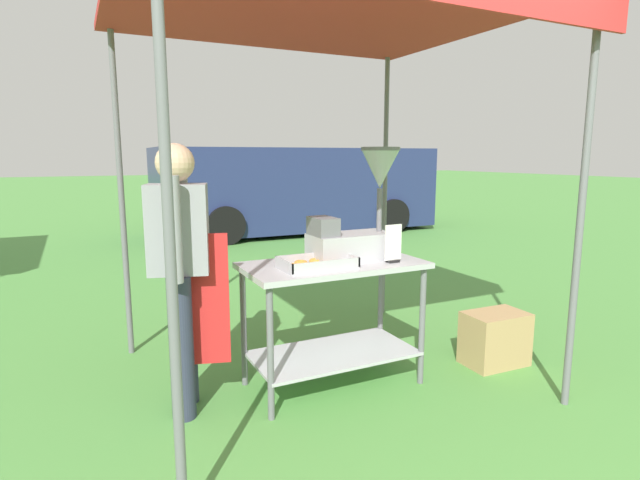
{
  "coord_description": "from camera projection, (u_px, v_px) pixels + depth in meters",
  "views": [
    {
      "loc": [
        -1.36,
        -1.97,
        1.54
      ],
      "look_at": [
        0.13,
        1.07,
        0.97
      ],
      "focal_mm": 28.03,
      "sensor_mm": 36.0,
      "label": 1
    }
  ],
  "objects": [
    {
      "name": "donut_fryer",
      "position": [
        359.0,
        217.0,
        3.35
      ],
      "size": [
        0.63,
        0.28,
        0.75
      ],
      "color": "#B7B7BC",
      "rests_on": "donut_cart"
    },
    {
      "name": "donut_cart",
      "position": [
        333.0,
        298.0,
        3.32
      ],
      "size": [
        1.19,
        0.61,
        0.85
      ],
      "color": "#B7B7BC",
      "rests_on": "ground"
    },
    {
      "name": "donut_tray",
      "position": [
        316.0,
        264.0,
        3.12
      ],
      "size": [
        0.46,
        0.28,
        0.07
      ],
      "color": "#B7B7BC",
      "rests_on": "donut_cart"
    },
    {
      "name": "van_navy",
      "position": [
        296.0,
        189.0,
        10.17
      ],
      "size": [
        5.6,
        2.21,
        1.69
      ],
      "color": "navy",
      "rests_on": "ground"
    },
    {
      "name": "supply_crate",
      "position": [
        495.0,
        338.0,
        3.71
      ],
      "size": [
        0.47,
        0.32,
        0.4
      ],
      "color": "tan",
      "rests_on": "ground"
    },
    {
      "name": "stall_canopy",
      "position": [
        327.0,
        20.0,
        3.11
      ],
      "size": [
        2.56,
        2.28,
        2.48
      ],
      "color": "slate",
      "rests_on": "ground"
    },
    {
      "name": "ground_plane",
      "position": [
        176.0,
        254.0,
        7.9
      ],
      "size": [
        70.0,
        70.0,
        0.0
      ],
      "primitive_type": "plane",
      "color": "#519342"
    },
    {
      "name": "vendor",
      "position": [
        181.0,
        266.0,
        2.93
      ],
      "size": [
        0.47,
        0.53,
        1.61
      ],
      "color": "#2D3347",
      "rests_on": "ground"
    },
    {
      "name": "menu_sign",
      "position": [
        393.0,
        246.0,
        3.27
      ],
      "size": [
        0.13,
        0.05,
        0.25
      ],
      "color": "black",
      "rests_on": "donut_cart"
    }
  ]
}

